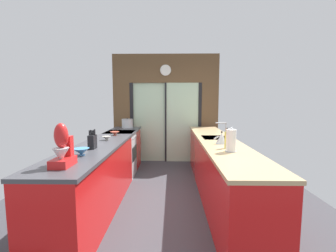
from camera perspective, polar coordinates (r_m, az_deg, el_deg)
ground_plane at (r=4.24m, az=-1.25°, el=-15.24°), size 5.04×7.60×0.02m
back_wall_unit at (r=5.74m, az=-0.59°, el=6.06°), size 2.64×0.12×2.70m
left_counter_run at (r=3.79m, az=-15.68°, el=-10.51°), size 0.62×3.80×0.92m
right_counter_run at (r=3.88m, az=12.33°, el=-10.08°), size 0.62×3.80×0.92m
sink_faucet at (r=4.02m, az=13.91°, el=-0.33°), size 0.19×0.02×0.26m
oven_range at (r=4.84m, az=-11.85°, el=-6.87°), size 0.60×0.60×0.92m
mixing_bowl_near at (r=2.82m, az=-20.93°, el=-6.01°), size 0.18×0.18×0.08m
mixing_bowl_mid at (r=3.77m, az=-15.16°, el=-2.93°), size 0.14×0.14×0.07m
mixing_bowl_far at (r=4.28m, az=-13.21°, el=-1.79°), size 0.16×0.16×0.07m
knife_block at (r=3.16m, az=-18.45°, el=-3.70°), size 0.09×0.14×0.26m
stand_mixer at (r=2.41m, az=-24.95°, el=-5.43°), size 0.17×0.27×0.42m
stock_pot at (r=5.42m, az=-10.16°, el=0.66°), size 0.26×0.26×0.23m
kettle at (r=3.44m, az=13.33°, el=-3.01°), size 0.25×0.17×0.19m
soap_bottle at (r=3.13m, az=14.52°, el=-3.26°), size 0.06×0.06×0.27m
paper_towel_roll at (r=2.92m, az=15.53°, el=-3.57°), size 0.14×0.14×0.31m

